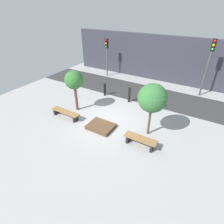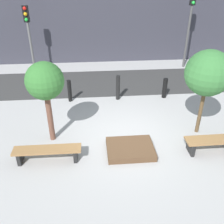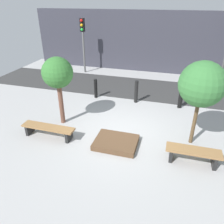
{
  "view_description": "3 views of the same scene",
  "coord_description": "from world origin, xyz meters",
  "px_view_note": "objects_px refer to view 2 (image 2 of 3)",
  "views": [
    {
      "loc": [
        4.61,
        -7.23,
        6.01
      ],
      "look_at": [
        0.29,
        0.02,
        0.76
      ],
      "focal_mm": 28.0,
      "sensor_mm": 36.0,
      "label": 1
    },
    {
      "loc": [
        -1.09,
        -6.75,
        4.94
      ],
      "look_at": [
        -0.51,
        -0.04,
        1.05
      ],
      "focal_mm": 40.0,
      "sensor_mm": 36.0,
      "label": 2
    },
    {
      "loc": [
        1.59,
        -6.64,
        4.52
      ],
      "look_at": [
        -0.35,
        -0.01,
        0.87
      ],
      "focal_mm": 35.0,
      "sensor_mm": 36.0,
      "label": 3
    }
  ],
  "objects_px": {
    "bollard_center": "(165,88)",
    "planter_bed": "(130,149)",
    "bench_right": "(211,143)",
    "tree_behind_right_bench": "(208,73)",
    "bollard_left": "(118,88)",
    "bench_left": "(47,152)",
    "traffic_light_west": "(28,27)",
    "tree_behind_left_bench": "(45,82)",
    "traffic_light_mid_west": "(191,16)",
    "bollard_far_left": "(70,91)"
  },
  "relations": [
    {
      "from": "bollard_center",
      "to": "planter_bed",
      "type": "bearing_deg",
      "value": -119.58
    },
    {
      "from": "bench_right",
      "to": "bollard_center",
      "type": "height_order",
      "value": "bollard_center"
    },
    {
      "from": "tree_behind_right_bench",
      "to": "bollard_left",
      "type": "relative_size",
      "value": 2.66
    },
    {
      "from": "bench_left",
      "to": "planter_bed",
      "type": "distance_m",
      "value": 2.49
    },
    {
      "from": "bench_left",
      "to": "bollard_left",
      "type": "distance_m",
      "value": 4.54
    },
    {
      "from": "traffic_light_west",
      "to": "bollard_left",
      "type": "bearing_deg",
      "value": -41.65
    },
    {
      "from": "tree_behind_left_bench",
      "to": "traffic_light_mid_west",
      "type": "relative_size",
      "value": 0.65
    },
    {
      "from": "bench_right",
      "to": "bollard_left",
      "type": "xyz_separation_m",
      "value": [
        -2.47,
        3.8,
        0.21
      ]
    },
    {
      "from": "bollard_left",
      "to": "planter_bed",
      "type": "bearing_deg",
      "value": -90.0
    },
    {
      "from": "bench_left",
      "to": "traffic_light_west",
      "type": "height_order",
      "value": "traffic_light_west"
    },
    {
      "from": "tree_behind_right_bench",
      "to": "bollard_center",
      "type": "relative_size",
      "value": 3.28
    },
    {
      "from": "traffic_light_mid_west",
      "to": "bollard_left",
      "type": "bearing_deg",
      "value": -138.34
    },
    {
      "from": "traffic_light_west",
      "to": "bollard_far_left",
      "type": "bearing_deg",
      "value": -60.03
    },
    {
      "from": "bench_left",
      "to": "planter_bed",
      "type": "relative_size",
      "value": 1.36
    },
    {
      "from": "planter_bed",
      "to": "bollard_left",
      "type": "distance_m",
      "value": 3.63
    },
    {
      "from": "bollard_center",
      "to": "traffic_light_mid_west",
      "type": "bearing_deg",
      "value": 60.04
    },
    {
      "from": "bench_right",
      "to": "tree_behind_left_bench",
      "type": "distance_m",
      "value": 5.34
    },
    {
      "from": "bollard_left",
      "to": "bollard_center",
      "type": "relative_size",
      "value": 1.23
    },
    {
      "from": "bench_left",
      "to": "bench_right",
      "type": "height_order",
      "value": "bench_right"
    },
    {
      "from": "bollard_left",
      "to": "bollard_center",
      "type": "xyz_separation_m",
      "value": [
        2.04,
        0.0,
        -0.1
      ]
    },
    {
      "from": "traffic_light_west",
      "to": "bench_right",
      "type": "bearing_deg",
      "value": -48.49
    },
    {
      "from": "bench_right",
      "to": "planter_bed",
      "type": "height_order",
      "value": "bench_right"
    },
    {
      "from": "traffic_light_west",
      "to": "tree_behind_left_bench",
      "type": "bearing_deg",
      "value": -75.02
    },
    {
      "from": "bollard_center",
      "to": "traffic_light_mid_west",
      "type": "height_order",
      "value": "traffic_light_mid_west"
    },
    {
      "from": "bench_left",
      "to": "planter_bed",
      "type": "bearing_deg",
      "value": 5.04
    },
    {
      "from": "traffic_light_mid_west",
      "to": "tree_behind_right_bench",
      "type": "bearing_deg",
      "value": -104.98
    },
    {
      "from": "bench_left",
      "to": "tree_behind_left_bench",
      "type": "bearing_deg",
      "value": 90.41
    },
    {
      "from": "bollard_left",
      "to": "bench_right",
      "type": "bearing_deg",
      "value": -56.99
    },
    {
      "from": "planter_bed",
      "to": "tree_behind_right_bench",
      "type": "xyz_separation_m",
      "value": [
        2.47,
        0.88,
        2.05
      ]
    },
    {
      "from": "traffic_light_west",
      "to": "traffic_light_mid_west",
      "type": "bearing_deg",
      "value": 0.01
    },
    {
      "from": "bollard_far_left",
      "to": "bollard_center",
      "type": "distance_m",
      "value": 4.09
    },
    {
      "from": "bench_right",
      "to": "tree_behind_right_bench",
      "type": "xyz_separation_m",
      "value": [
        0.0,
        1.08,
        1.82
      ]
    },
    {
      "from": "planter_bed",
      "to": "tree_behind_left_bench",
      "type": "height_order",
      "value": "tree_behind_left_bench"
    },
    {
      "from": "bench_right",
      "to": "bollard_far_left",
      "type": "distance_m",
      "value": 5.9
    },
    {
      "from": "bench_left",
      "to": "bench_right",
      "type": "distance_m",
      "value": 4.94
    },
    {
      "from": "tree_behind_left_bench",
      "to": "bollard_left",
      "type": "height_order",
      "value": "tree_behind_left_bench"
    },
    {
      "from": "bench_left",
      "to": "traffic_light_mid_west",
      "type": "distance_m",
      "value": 10.36
    },
    {
      "from": "tree_behind_left_bench",
      "to": "tree_behind_right_bench",
      "type": "relative_size",
      "value": 0.92
    },
    {
      "from": "bollard_center",
      "to": "traffic_light_west",
      "type": "relative_size",
      "value": 0.26
    },
    {
      "from": "planter_bed",
      "to": "bollard_left",
      "type": "bearing_deg",
      "value": 90.0
    },
    {
      "from": "bollard_far_left",
      "to": "tree_behind_right_bench",
      "type": "bearing_deg",
      "value": -31.08
    },
    {
      "from": "bench_right",
      "to": "tree_behind_left_bench",
      "type": "height_order",
      "value": "tree_behind_left_bench"
    },
    {
      "from": "bench_left",
      "to": "tree_behind_left_bench",
      "type": "xyz_separation_m",
      "value": [
        0.0,
        1.08,
        1.73
      ]
    },
    {
      "from": "bench_right",
      "to": "planter_bed",
      "type": "bearing_deg",
      "value": 174.96
    },
    {
      "from": "tree_behind_left_bench",
      "to": "planter_bed",
      "type": "bearing_deg",
      "value": -19.62
    },
    {
      "from": "traffic_light_mid_west",
      "to": "bench_left",
      "type": "bearing_deg",
      "value": -131.5
    },
    {
      "from": "tree_behind_right_bench",
      "to": "bollard_center",
      "type": "bearing_deg",
      "value": 98.88
    },
    {
      "from": "bollard_center",
      "to": "traffic_light_mid_west",
      "type": "distance_m",
      "value": 4.91
    },
    {
      "from": "bench_left",
      "to": "traffic_light_mid_west",
      "type": "bearing_deg",
      "value": 48.91
    },
    {
      "from": "bench_left",
      "to": "tree_behind_right_bench",
      "type": "relative_size",
      "value": 0.68
    }
  ]
}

